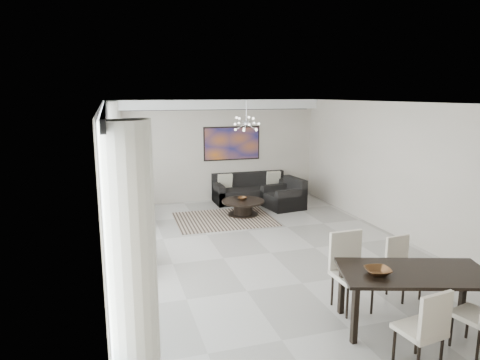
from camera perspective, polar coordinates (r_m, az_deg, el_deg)
name	(u,v)px	position (r m, az deg, el deg)	size (l,w,h in m)	color
room_shell	(294,179)	(8.29, 7.23, 0.12)	(6.00, 9.00, 2.90)	#A8A39B
window_wall	(115,189)	(7.57, -16.32, -1.20)	(0.37, 8.95, 2.90)	white
soffit	(216,105)	(12.06, -3.19, 10.02)	(5.98, 0.40, 0.26)	white
painting	(232,143)	(12.43, -1.08, 4.90)	(1.68, 0.04, 0.98)	#BC5F1A
chandelier	(246,124)	(10.43, 0.85, 7.51)	(0.66, 0.66, 0.71)	silver
rug	(224,219)	(10.68, -2.11, -5.22)	(2.38, 1.83, 0.01)	black
coffee_table	(243,207)	(10.99, 0.41, -3.58)	(1.10, 1.10, 0.38)	black
bowl_coffee	(242,198)	(11.00, 0.31, -2.48)	(0.24, 0.24, 0.07)	brown
sofa_main	(251,192)	(12.43, 1.54, -1.57)	(2.19, 0.90, 0.80)	black
loveseat	(129,211)	(10.80, -14.61, -4.02)	(0.84, 1.50, 0.75)	black
armchair	(285,198)	(11.72, 6.00, -2.39)	(1.04, 1.08, 0.81)	black
side_table	(136,201)	(11.23, -13.73, -2.73)	(0.41, 0.41, 0.57)	black
tv_console	(125,255)	(8.00, -15.14, -9.66)	(0.43, 1.52, 0.47)	black
television	(132,227)	(7.81, -14.15, -6.14)	(0.96, 0.13, 0.55)	gray
dining_table	(414,278)	(6.15, 22.24, -11.96)	(2.11, 1.50, 0.80)	black
dining_chair_sw	(427,325)	(5.38, 23.62, -17.30)	(0.50, 0.50, 0.98)	beige
dining_chair_nw	(349,265)	(6.47, 14.33, -10.87)	(0.52, 0.52, 1.12)	beige
dining_chair_ne	(401,262)	(7.10, 20.66, -10.24)	(0.47, 0.47, 0.92)	beige
bowl_dining	(378,271)	(5.85, 17.90, -11.50)	(0.32, 0.32, 0.08)	brown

